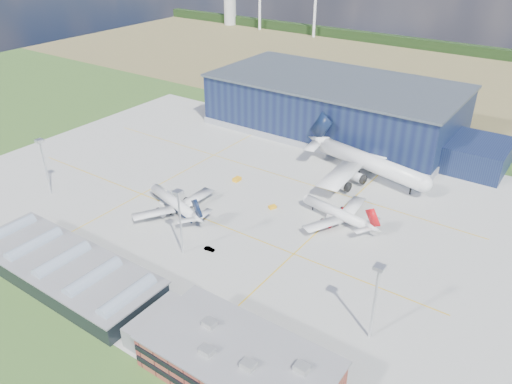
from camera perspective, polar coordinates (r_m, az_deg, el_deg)
name	(u,v)px	position (r m, az deg, el deg)	size (l,w,h in m)	color
ground	(217,206)	(189.44, -4.50, -1.56)	(600.00, 600.00, 0.00)	#2C491B
apron	(233,195)	(196.17, -2.66, -0.35)	(220.00, 160.00, 0.08)	#9FA09B
farmland	(415,75)	(373.28, 17.76, 12.64)	(600.00, 220.00, 0.01)	olive
treeline	(450,48)	(447.45, 21.30, 15.13)	(600.00, 8.00, 8.00)	black
hangar	(339,109)	(256.77, 9.48, 9.34)	(145.00, 62.00, 26.10)	#111838
ops_building	(238,363)	(122.49, -2.03, -18.97)	(46.00, 23.00, 10.90)	maroon
glass_concourse	(72,273)	(158.70, -20.32, -8.64)	(78.00, 23.00, 8.60)	black
light_mast_west	(43,158)	(206.95, -23.15, 3.62)	(2.60, 2.60, 23.00)	silver
light_mast_center	(179,212)	(156.73, -8.75, -2.28)	(2.60, 2.60, 23.00)	silver
light_mast_east	(376,290)	(127.98, 13.56, -10.88)	(2.60, 2.60, 23.00)	silver
airliner_navy	(174,198)	(184.98, -9.36, -0.63)	(35.31, 34.55, 11.52)	silver
airliner_red	(337,208)	(178.97, 9.20, -1.78)	(33.90, 33.16, 11.05)	silver
airliner_widebody	(371,155)	(210.46, 13.05, 4.17)	(63.61, 62.22, 20.74)	silver
gse_tug_b	(272,207)	(186.89, 1.89, -1.73)	(1.83, 2.74, 1.19)	#F6A415
gse_van_a	(335,219)	(180.55, 9.00, -3.06)	(2.49, 5.71, 2.49)	silver
gse_tug_c	(237,179)	(206.39, -2.19, 1.46)	(2.19, 3.50, 1.53)	#F6A415
gse_cart_b	(361,166)	(222.60, 11.96, 2.91)	(1.85, 2.78, 1.20)	silver
gse_van_c	(143,273)	(156.81, -12.81, -9.04)	(2.26, 4.71, 2.26)	silver
airstair	(168,197)	(194.14, -10.03, -0.55)	(2.20, 5.50, 3.52)	silver
car_b	(209,249)	(164.74, -5.35, -6.50)	(1.28, 3.68, 1.21)	#99999E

